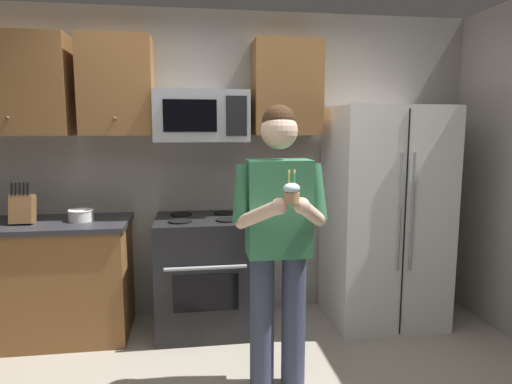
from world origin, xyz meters
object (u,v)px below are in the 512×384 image
(oven_range, at_px, (204,273))
(bowl_large_white, at_px, (81,215))
(microwave, at_px, (201,116))
(knife_block, at_px, (22,208))
(person, at_px, (279,234))
(refrigerator, at_px, (384,216))
(cupcake, at_px, (292,192))

(oven_range, relative_size, bowl_large_white, 4.90)
(microwave, bearing_deg, knife_block, -173.64)
(person, bearing_deg, knife_block, 152.83)
(microwave, xyz_separation_m, refrigerator, (1.50, -0.16, -0.82))
(refrigerator, distance_m, person, 1.40)
(refrigerator, height_order, cupcake, refrigerator)
(knife_block, height_order, cupcake, cupcake)
(oven_range, height_order, microwave, microwave)
(oven_range, xyz_separation_m, bowl_large_white, (-0.93, 0.01, 0.50))
(knife_block, bearing_deg, bowl_large_white, 6.09)
(oven_range, distance_m, cupcake, 1.57)
(cupcake, bearing_deg, refrigerator, 48.65)
(oven_range, xyz_separation_m, refrigerator, (1.50, -0.04, 0.44))
(bowl_large_white, relative_size, cupcake, 1.09)
(microwave, height_order, bowl_large_white, microwave)
(knife_block, xyz_separation_m, bowl_large_white, (0.40, 0.04, -0.07))
(refrigerator, height_order, bowl_large_white, refrigerator)
(bowl_large_white, distance_m, cupcake, 1.89)
(microwave, xyz_separation_m, cupcake, (0.42, -1.38, -0.43))
(refrigerator, relative_size, cupcake, 10.35)
(refrigerator, bearing_deg, cupcake, -131.35)
(bowl_large_white, bearing_deg, refrigerator, -1.24)
(refrigerator, distance_m, cupcake, 1.68)
(refrigerator, xyz_separation_m, cupcake, (-1.08, -1.22, 0.39))
(refrigerator, xyz_separation_m, bowl_large_white, (-2.43, 0.05, 0.07))
(bowl_large_white, bearing_deg, knife_block, -173.91)
(refrigerator, distance_m, bowl_large_white, 2.44)
(refrigerator, relative_size, knife_block, 5.63)
(knife_block, bearing_deg, refrigerator, -0.19)
(microwave, height_order, knife_block, microwave)
(cupcake, bearing_deg, knife_block, 145.01)
(knife_block, distance_m, cupcake, 2.16)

